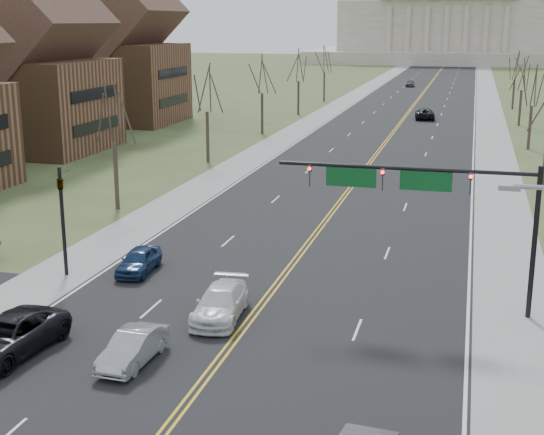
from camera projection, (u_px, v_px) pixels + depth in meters
The scene contains 27 objects.
ground at pixel (168, 427), 25.86m from camera, with size 600.00×600.00×0.00m, color #46542A.
road at pixel (416, 103), 128.81m from camera, with size 20.00×380.00×0.01m, color black.
cross_road at pixel (224, 354), 31.47m from camera, with size 120.00×14.00×0.01m, color black.
sidewalk_left at pixel (346, 101), 131.77m from camera, with size 4.00×380.00×0.03m, color gray.
sidewalk_right at pixel (489, 105), 125.85m from camera, with size 4.00×380.00×0.03m, color gray.
center_line at pixel (416, 103), 128.81m from camera, with size 0.42×380.00×0.01m, color gold.
edge_line_left at pixel (358, 101), 131.23m from camera, with size 0.15×380.00×0.01m, color silver.
edge_line_right at pixel (475, 104), 126.39m from camera, with size 0.15×380.00×0.01m, color silver.
capitol at pixel (449, 19), 256.20m from camera, with size 90.00×60.00×50.00m.
signal_mast at pixel (424, 191), 35.21m from camera, with size 12.12×0.44×7.20m.
signal_left at pixel (62, 209), 40.40m from camera, with size 0.32×0.36×6.00m.
tree_l_0 at pixel (113, 115), 54.15m from camera, with size 3.96×3.96×9.00m.
tree_l_1 at pixel (207, 91), 72.86m from camera, with size 3.96×3.96×9.00m.
tree_r_2 at pixel (533, 88), 80.29m from camera, with size 3.74×3.74×8.50m.
tree_l_2 at pixel (262, 77), 91.58m from camera, with size 3.96×3.96×9.00m.
tree_r_3 at pixel (523, 76), 99.01m from camera, with size 3.74×3.74×8.50m.
tree_l_3 at pixel (299, 67), 110.30m from camera, with size 3.96×3.96×9.00m.
tree_r_4 at pixel (516, 67), 117.73m from camera, with size 3.74×3.74×8.50m.
tree_l_4 at pixel (325, 61), 129.02m from camera, with size 3.96×3.96×9.00m.
bldg_left_mid at pixel (28, 69), 79.39m from camera, with size 15.10×14.28×20.75m.
bldg_left_far at pixel (113, 51), 102.09m from camera, with size 17.10×14.28×23.25m.
car_sb_inner_lead at pixel (133, 348), 30.50m from camera, with size 1.41×4.05×1.33m, color #A4A6AC.
car_sb_outer_lead at pixel (8, 336), 31.24m from camera, with size 2.69×5.83×1.62m, color black.
car_sb_inner_second at pixel (220, 303), 35.17m from camera, with size 2.04×5.01×1.45m, color silver.
car_sb_outer_second at pixel (139, 260), 41.60m from camera, with size 1.61×4.01×1.37m, color navy.
car_far_nb at pixel (425, 114), 106.96m from camera, with size 2.58×5.59×1.55m, color black.
car_far_sb at pixel (410, 83), 160.19m from camera, with size 1.73×4.30×1.47m, color #515359.
Camera 1 is at (9.35, -21.56, 13.43)m, focal length 50.00 mm.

